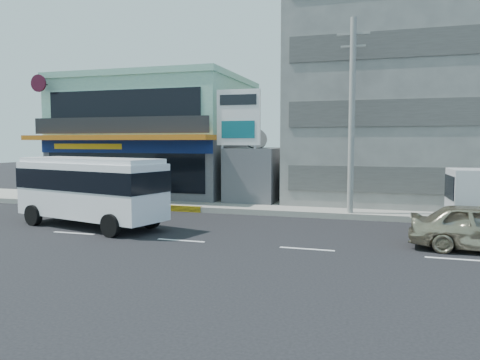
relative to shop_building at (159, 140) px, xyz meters
name	(u,v)px	position (x,y,z in m)	size (l,w,h in m)	color
ground	(181,241)	(8.00, -13.95, -4.00)	(120.00, 120.00, 0.00)	black
sidewalk	(334,209)	(13.00, -4.45, -3.85)	(70.00, 5.00, 0.30)	gray
shop_building	(159,140)	(0.00, 0.00, 0.00)	(12.40, 11.70, 8.00)	#48494E
concrete_building	(426,92)	(18.00, 1.05, 3.00)	(16.00, 12.00, 14.00)	gray
gap_structure	(259,176)	(8.00, -1.95, -2.25)	(3.00, 6.00, 3.50)	#48494E
satellite_dish	(255,147)	(8.00, -2.95, -0.42)	(1.50, 1.50, 0.15)	slate
billboard	(238,124)	(7.50, -4.75, 0.93)	(2.60, 0.18, 6.90)	gray
utility_pole_near	(352,117)	(14.00, -6.55, 1.15)	(1.60, 0.30, 10.00)	#999993
minibus	(90,186)	(2.81, -12.41, -2.11)	(7.92, 4.25, 3.16)	white
motorcycle_rider	(100,194)	(-0.25, -7.15, -3.17)	(2.05, 1.07, 2.50)	#4C170A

